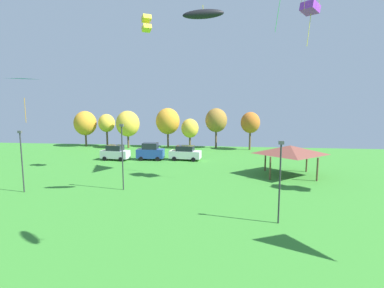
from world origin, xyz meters
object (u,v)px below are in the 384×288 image
at_px(parked_car_leftmost, 115,153).
at_px(parked_car_third_from_left, 185,153).
at_px(treeline_tree_1, 107,123).
at_px(treeline_tree_3, 168,121).
at_px(parked_car_second_from_left, 150,152).
at_px(kite_flying_6, 203,14).
at_px(kite_flying_0, 310,0).
at_px(light_post_2, 280,177).
at_px(kite_flying_10, 24,89).
at_px(park_pavilion, 290,150).
at_px(treeline_tree_5, 216,120).
at_px(treeline_tree_6, 250,123).
at_px(kite_flying_1, 147,23).
at_px(light_post_0, 122,153).
at_px(treeline_tree_0, 85,123).
at_px(treeline_tree_4, 190,128).
at_px(light_post_1, 22,158).
at_px(treeline_tree_2, 128,124).

xyz_separation_m(parked_car_leftmost, parked_car_third_from_left, (10.49, 1.16, -0.03)).
relative_size(treeline_tree_1, treeline_tree_3, 0.84).
bearing_deg(parked_car_second_from_left, kite_flying_6, -64.84).
height_order(kite_flying_0, parked_car_third_from_left, kite_flying_0).
relative_size(kite_flying_6, parked_car_second_from_left, 0.84).
xyz_separation_m(light_post_2, treeline_tree_3, (-15.41, 36.41, 1.72)).
height_order(kite_flying_10, parked_car_second_from_left, kite_flying_10).
distance_m(park_pavilion, treeline_tree_5, 23.68).
distance_m(kite_flying_6, treeline_tree_6, 32.99).
xyz_separation_m(parked_car_second_from_left, treeline_tree_6, (15.59, 12.07, 3.74)).
height_order(kite_flying_1, treeline_tree_6, kite_flying_1).
bearing_deg(parked_car_third_from_left, kite_flying_1, -103.19).
bearing_deg(treeline_tree_5, kite_flying_6, -89.57).
xyz_separation_m(kite_flying_10, treeline_tree_3, (8.02, 30.09, -4.83)).
distance_m(light_post_0, light_post_2, 15.37).
distance_m(parked_car_second_from_left, treeline_tree_0, 21.45).
height_order(kite_flying_10, treeline_tree_5, kite_flying_10).
distance_m(kite_flying_10, treeline_tree_4, 32.04).
height_order(kite_flying_6, light_post_2, kite_flying_6).
height_order(kite_flying_0, light_post_0, kite_flying_0).
bearing_deg(treeline_tree_1, light_post_2, -52.33).
relative_size(light_post_2, treeline_tree_5, 0.77).
bearing_deg(kite_flying_10, light_post_0, 2.30).
height_order(kite_flying_1, light_post_1, kite_flying_1).
distance_m(treeline_tree_1, treeline_tree_2, 5.10).
height_order(parked_car_third_from_left, light_post_1, light_post_1).
bearing_deg(park_pavilion, treeline_tree_3, 131.38).
bearing_deg(light_post_2, parked_car_second_from_left, 124.12).
distance_m(kite_flying_1, light_post_2, 23.65).
bearing_deg(kite_flying_1, parked_car_third_from_left, 71.79).
bearing_deg(treeline_tree_0, light_post_0, -57.81).
xyz_separation_m(treeline_tree_0, treeline_tree_3, (16.57, 0.84, 0.47)).
bearing_deg(treeline_tree_2, treeline_tree_6, 0.91).
height_order(light_post_1, treeline_tree_0, treeline_tree_0).
distance_m(kite_flying_6, parked_car_leftmost, 27.27).
distance_m(parked_car_leftmost, light_post_0, 16.70).
distance_m(park_pavilion, treeline_tree_6, 20.13).
height_order(parked_car_second_from_left, treeline_tree_3, treeline_tree_3).
bearing_deg(treeline_tree_0, treeline_tree_5, 1.81).
bearing_deg(treeline_tree_3, kite_flying_6, -73.43).
bearing_deg(light_post_2, treeline_tree_4, 107.22).
height_order(light_post_0, treeline_tree_0, treeline_tree_0).
height_order(kite_flying_10, light_post_0, kite_flying_10).
bearing_deg(light_post_0, treeline_tree_0, 122.19).
xyz_separation_m(kite_flying_0, parked_car_third_from_left, (-13.82, 13.29, -16.97)).
xyz_separation_m(kite_flying_10, parked_car_leftmost, (2.91, 15.47, -8.76)).
xyz_separation_m(kite_flying_1, treeline_tree_4, (2.17, 21.47, -13.68)).
bearing_deg(treeline_tree_1, parked_car_third_from_left, -36.08).
bearing_deg(kite_flying_6, light_post_0, 161.00).
height_order(kite_flying_1, treeline_tree_0, kite_flying_1).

